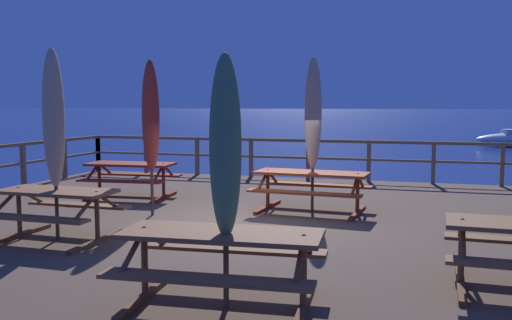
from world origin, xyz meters
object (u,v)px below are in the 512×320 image
at_px(picnic_table_front_right, 221,251).
at_px(patio_umbrella_short_mid, 313,114).
at_px(picnic_table_mid_right, 311,182).
at_px(patio_umbrella_tall_mid_right, 54,119).
at_px(patio_umbrella_tall_back_right, 151,117).
at_px(patio_umbrella_short_front, 225,148).
at_px(picnic_table_back_right, 57,204).
at_px(picnic_table_front_left, 131,172).

distance_m(picnic_table_front_right, patio_umbrella_short_mid, 5.40).
xyz_separation_m(picnic_table_front_right, picnic_table_mid_right, (-0.08, 5.21, 0.00)).
bearing_deg(patio_umbrella_tall_mid_right, patio_umbrella_tall_back_right, 77.13).
distance_m(patio_umbrella_short_front, patio_umbrella_tall_back_right, 5.03).
distance_m(picnic_table_front_right, picnic_table_back_right, 3.83).
height_order(picnic_table_front_right, patio_umbrella_tall_mid_right, patio_umbrella_tall_mid_right).
height_order(patio_umbrella_short_mid, patio_umbrella_tall_back_right, patio_umbrella_short_mid).
bearing_deg(patio_umbrella_short_mid, picnic_table_front_right, -89.22).
xyz_separation_m(patio_umbrella_tall_mid_right, patio_umbrella_tall_back_right, (0.49, 2.15, -0.01)).
xyz_separation_m(patio_umbrella_short_mid, patio_umbrella_tall_back_right, (-2.76, -1.21, -0.05)).
bearing_deg(patio_umbrella_tall_back_right, patio_umbrella_short_mid, 23.61).
distance_m(picnic_table_front_right, picnic_table_mid_right, 5.21).
height_order(patio_umbrella_short_front, patio_umbrella_short_mid, patio_umbrella_short_mid).
xyz_separation_m(patio_umbrella_short_front, patio_umbrella_tall_mid_right, (-3.40, 1.96, 0.20)).
height_order(picnic_table_front_right, patio_umbrella_tall_back_right, patio_umbrella_tall_back_right).
xyz_separation_m(picnic_table_mid_right, picnic_table_back_right, (-3.25, -3.31, -0.01)).
bearing_deg(patio_umbrella_short_mid, picnic_table_mid_right, -108.64).
height_order(picnic_table_mid_right, picnic_table_back_right, same).
distance_m(patio_umbrella_short_front, patio_umbrella_short_mid, 5.32).
height_order(picnic_table_mid_right, patio_umbrella_short_front, patio_umbrella_short_front).
xyz_separation_m(picnic_table_back_right, picnic_table_front_left, (-0.84, 3.76, 0.00)).
distance_m(picnic_table_back_right, patio_umbrella_short_mid, 4.85).
height_order(picnic_table_back_right, patio_umbrella_tall_mid_right, patio_umbrella_tall_mid_right).
relative_size(picnic_table_front_right, picnic_table_back_right, 1.21).
distance_m(picnic_table_back_right, patio_umbrella_tall_mid_right, 1.27).
height_order(picnic_table_mid_right, patio_umbrella_short_mid, patio_umbrella_short_mid).
relative_size(picnic_table_mid_right, patio_umbrella_short_front, 0.87).
distance_m(picnic_table_front_right, picnic_table_front_left, 7.03).
distance_m(picnic_table_front_left, patio_umbrella_short_front, 7.21).
height_order(picnic_table_front_right, picnic_table_front_left, same).
bearing_deg(patio_umbrella_tall_mid_right, picnic_table_back_right, 115.76).
xyz_separation_m(picnic_table_back_right, patio_umbrella_tall_mid_right, (0.00, -0.01, 1.27)).
bearing_deg(patio_umbrella_short_front, picnic_table_back_right, 149.95).
bearing_deg(picnic_table_mid_right, picnic_table_front_left, 173.74).
xyz_separation_m(picnic_table_front_right, patio_umbrella_short_front, (0.07, -0.07, 1.06)).
relative_size(picnic_table_front_right, picnic_table_front_left, 1.09).
bearing_deg(picnic_table_back_right, picnic_table_front_left, 102.61).
bearing_deg(patio_umbrella_short_front, patio_umbrella_tall_back_right, 125.32).
height_order(picnic_table_back_right, patio_umbrella_tall_back_right, patio_umbrella_tall_back_right).
bearing_deg(picnic_table_front_right, patio_umbrella_tall_mid_right, 150.40).
xyz_separation_m(picnic_table_front_right, picnic_table_back_right, (-3.33, 1.90, -0.01)).
relative_size(picnic_table_front_right, patio_umbrella_tall_mid_right, 0.74).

